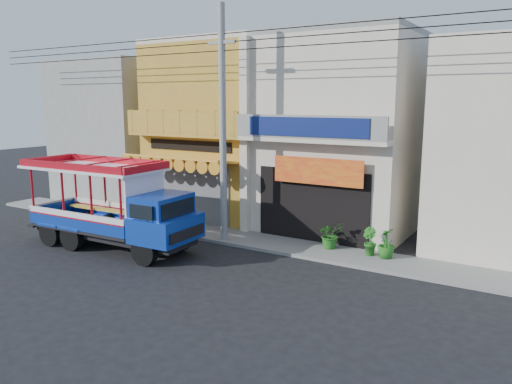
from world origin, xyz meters
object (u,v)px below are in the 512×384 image
potted_plant_a (331,235)px  potted_plant_c (386,243)px  green_sign (135,209)px  potted_plant_b (369,241)px  songthaew_truck (122,208)px  utility_pole (226,113)px

potted_plant_a → potted_plant_c: 2.11m
green_sign → potted_plant_c: bearing=0.6°
green_sign → potted_plant_b: 11.24m
songthaew_truck → potted_plant_c: 9.58m
songthaew_truck → green_sign: bearing=130.0°
potted_plant_b → green_sign: bearing=34.4°
potted_plant_a → potted_plant_b: bearing=-43.3°
songthaew_truck → potted_plant_b: size_ratio=7.36×
potted_plant_a → potted_plant_c: potted_plant_c is taller
utility_pole → green_sign: bearing=171.2°
potted_plant_a → potted_plant_b: (1.49, -0.06, -0.02)m
potted_plant_b → songthaew_truck: bearing=59.2°
green_sign → potted_plant_a: 9.75m
utility_pole → potted_plant_c: 7.49m
songthaew_truck → green_sign: (-3.14, 3.73, -1.08)m
green_sign → potted_plant_a: potted_plant_a is taller
utility_pole → potted_plant_b: size_ratio=28.75×
utility_pole → songthaew_truck: bearing=-134.1°
utility_pole → potted_plant_a: size_ratio=27.50×
songthaew_truck → green_sign: size_ratio=7.63×
potted_plant_a → utility_pole: bearing=155.0°
songthaew_truck → potted_plant_c: size_ratio=6.80×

